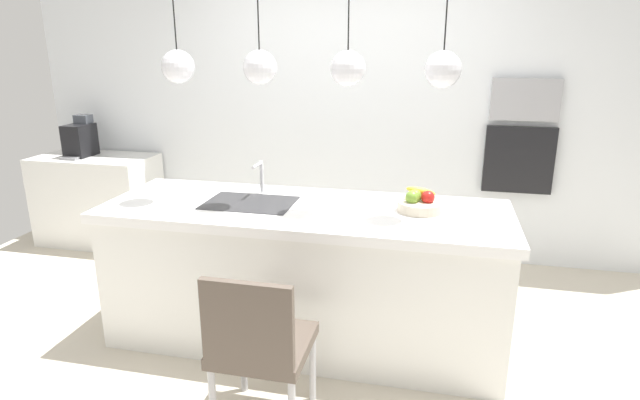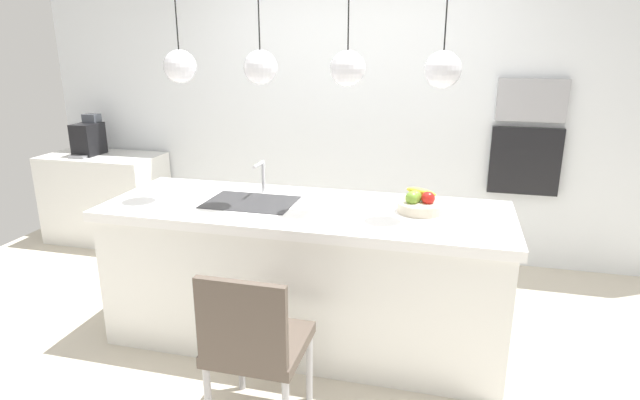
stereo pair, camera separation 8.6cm
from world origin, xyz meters
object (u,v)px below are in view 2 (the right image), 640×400
microwave (532,100)px  oven (525,161)px  chair_near (255,342)px  coffee_machine (88,138)px  fruit_bowl (420,204)px

microwave → oven: 0.50m
chair_near → oven: bearing=59.6°
microwave → coffee_machine: bearing=-175.7°
oven → chair_near: (-1.45, -2.47, -0.45)m
fruit_bowl → chair_near: size_ratio=0.31×
coffee_machine → chair_near: (2.52, -2.17, -0.52)m
fruit_bowl → chair_near: bearing=-126.1°
fruit_bowl → coffee_machine: (-3.22, 1.21, 0.05)m
coffee_machine → oven: size_ratio=0.68×
fruit_bowl → coffee_machine: bearing=159.4°
oven → fruit_bowl: bearing=-116.4°
coffee_machine → oven: coffee_machine is taller
microwave → fruit_bowl: bearing=-116.4°
oven → microwave: bearing=0.0°
fruit_bowl → chair_near: (-0.70, -0.96, -0.47)m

